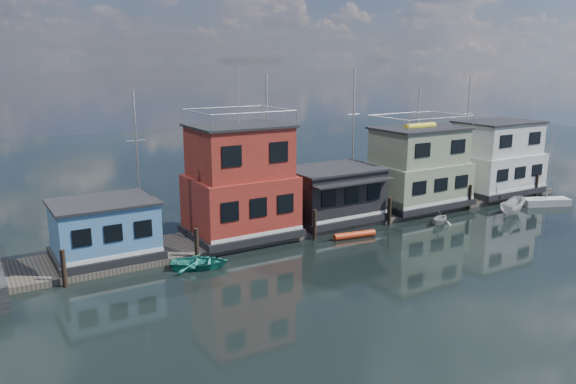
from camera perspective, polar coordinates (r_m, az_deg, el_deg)
ground at (r=36.48m, az=16.14°, el=-7.46°), size 160.00×160.00×0.00m
dock at (r=44.96m, az=4.98°, el=-2.80°), size 48.00×5.00×0.40m
houseboat_blue at (r=37.20m, az=-18.13°, el=-3.61°), size 6.40×4.90×3.66m
houseboat_red at (r=39.75m, az=-4.90°, el=0.88°), size 7.40×5.90×11.86m
houseboat_dark at (r=44.10m, az=4.53°, el=-0.13°), size 7.40×6.10×4.06m
houseboat_green at (r=49.54m, az=13.07°, el=2.38°), size 8.40×5.90×7.03m
houseboat_white at (r=56.86m, az=20.39°, el=3.24°), size 8.40×5.90×6.66m
pilings at (r=42.37m, az=6.85°, el=-2.58°), size 42.28×0.28×2.20m
background_masts at (r=51.36m, az=5.50°, el=5.30°), size 36.40×0.16×12.00m
dinghy_teal at (r=35.42m, az=-8.96°, el=-7.07°), size 4.35×3.88×0.74m
dinghy_white at (r=45.61m, az=15.19°, el=-2.55°), size 2.50×2.33×1.08m
day_sailer at (r=54.88m, az=24.73°, el=-0.84°), size 4.30×2.89×6.46m
red_kayak at (r=41.04m, az=6.78°, el=-4.35°), size 3.31×0.96×0.48m
motorboat at (r=50.37m, az=21.81°, el=-1.41°), size 3.72×2.10×1.35m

